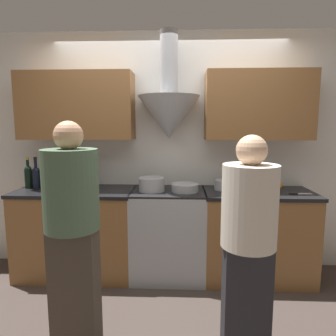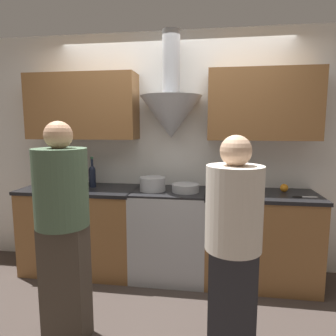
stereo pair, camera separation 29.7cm
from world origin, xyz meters
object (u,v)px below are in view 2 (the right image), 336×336
(stove_range, at_px, (169,233))
(mixing_bowl, at_px, (186,188))
(saucepan, at_px, (226,186))
(wine_bottle_2, at_px, (52,174))
(wine_bottle_0, at_px, (37,173))
(orange_fruit, at_px, (284,188))
(wine_bottle_5, at_px, (76,174))
(wine_bottle_6, at_px, (85,175))
(person_foreground_right, at_px, (233,244))
(wine_bottle_1, at_px, (44,174))
(person_foreground_left, at_px, (63,225))
(wine_bottle_3, at_px, (60,173))
(stock_pot, at_px, (153,184))
(wine_bottle_4, at_px, (67,175))
(wine_bottle_7, at_px, (92,175))

(stove_range, height_order, mixing_bowl, mixing_bowl)
(saucepan, bearing_deg, wine_bottle_2, -179.09)
(wine_bottle_0, height_order, orange_fruit, wine_bottle_0)
(wine_bottle_5, distance_m, wine_bottle_6, 0.10)
(wine_bottle_5, xyz_separation_m, person_foreground_right, (1.62, -1.21, -0.23))
(wine_bottle_2, bearing_deg, wine_bottle_1, 178.68)
(mixing_bowl, xyz_separation_m, person_foreground_left, (-0.79, -1.04, -0.08))
(wine_bottle_0, relative_size, wine_bottle_3, 0.91)
(stove_range, bearing_deg, wine_bottle_0, 177.85)
(wine_bottle_6, relative_size, stock_pot, 1.29)
(wine_bottle_4, relative_size, saucepan, 1.68)
(wine_bottle_1, height_order, person_foreground_right, person_foreground_right)
(orange_fruit, height_order, person_foreground_left, person_foreground_left)
(stove_range, xyz_separation_m, wine_bottle_2, (-1.33, 0.04, 0.59))
(wine_bottle_4, distance_m, wine_bottle_5, 0.10)
(wine_bottle_5, distance_m, stock_pot, 0.89)
(wine_bottle_1, distance_m, person_foreground_right, 2.33)
(wine_bottle_3, height_order, mixing_bowl, wine_bottle_3)
(wine_bottle_2, distance_m, stock_pot, 1.16)
(stove_range, xyz_separation_m, person_foreground_right, (0.57, -1.14, 0.37))
(wine_bottle_0, relative_size, wine_bottle_5, 0.98)
(orange_fruit, bearing_deg, wine_bottle_4, -178.65)
(wine_bottle_4, height_order, saucepan, wine_bottle_4)
(wine_bottle_4, distance_m, wine_bottle_6, 0.20)
(wine_bottle_3, bearing_deg, saucepan, 0.35)
(mixing_bowl, bearing_deg, stock_pot, 179.05)
(stove_range, xyz_separation_m, orange_fruit, (1.16, 0.11, 0.50))
(wine_bottle_6, xyz_separation_m, wine_bottle_7, (0.09, -0.00, -0.00))
(wine_bottle_2, distance_m, person_foreground_right, 2.25)
(wine_bottle_3, relative_size, stock_pot, 1.37)
(orange_fruit, bearing_deg, wine_bottle_1, -178.57)
(wine_bottle_0, xyz_separation_m, stock_pot, (1.34, -0.09, -0.07))
(wine_bottle_4, relative_size, wine_bottle_7, 0.97)
(wine_bottle_1, height_order, wine_bottle_6, wine_bottle_6)
(wine_bottle_4, height_order, mixing_bowl, wine_bottle_4)
(wine_bottle_2, xyz_separation_m, wine_bottle_4, (0.18, 0.01, -0.01))
(stove_range, height_order, wine_bottle_1, wine_bottle_1)
(wine_bottle_2, xyz_separation_m, mixing_bowl, (1.50, -0.08, -0.09))
(wine_bottle_1, xyz_separation_m, stock_pot, (1.25, -0.08, -0.06))
(wine_bottle_0, height_order, saucepan, wine_bottle_0)
(stove_range, relative_size, person_foreground_left, 0.57)
(wine_bottle_0, relative_size, orange_fruit, 4.10)
(stock_pot, bearing_deg, wine_bottle_3, 175.01)
(wine_bottle_6, bearing_deg, wine_bottle_5, 173.86)
(stock_pot, bearing_deg, wine_bottle_6, 173.62)
(wine_bottle_2, relative_size, orange_fruit, 4.19)
(wine_bottle_7, bearing_deg, person_foreground_left, -78.07)
(wine_bottle_6, bearing_deg, mixing_bowl, -4.72)
(wine_bottle_5, relative_size, wine_bottle_7, 1.01)
(wine_bottle_2, relative_size, stock_pot, 1.27)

